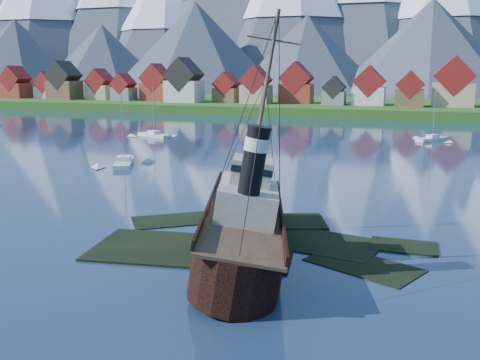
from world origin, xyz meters
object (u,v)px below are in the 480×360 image
(sailboat_c, at_px, (154,136))
(sailboat_d, at_px, (432,140))
(tugboat_wreck, at_px, (242,222))
(sailboat_a, at_px, (124,163))

(sailboat_c, relative_size, sailboat_d, 1.05)
(tugboat_wreck, bearing_deg, sailboat_d, 62.19)
(tugboat_wreck, xyz_separation_m, sailboat_a, (-32.65, 35.06, -2.47))
(tugboat_wreck, xyz_separation_m, sailboat_d, (17.36, 84.14, -2.48))
(sailboat_c, bearing_deg, sailboat_a, -137.14)
(sailboat_a, height_order, sailboat_d, sailboat_a)
(sailboat_d, bearing_deg, sailboat_c, -126.70)
(tugboat_wreck, relative_size, sailboat_a, 2.19)
(sailboat_a, bearing_deg, tugboat_wreck, -72.20)
(sailboat_c, bearing_deg, tugboat_wreck, -124.14)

